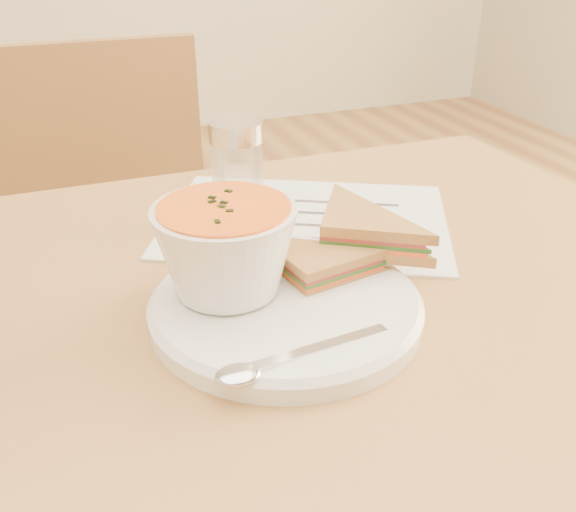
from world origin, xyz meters
name	(u,v)px	position (x,y,z in m)	size (l,w,h in m)	color
chair_far	(125,313)	(-0.08, 0.50, 0.44)	(0.39, 0.39, 0.89)	brown
plate	(286,308)	(0.02, -0.05, 0.76)	(0.25, 0.25, 0.02)	white
soup_bowl	(226,254)	(-0.03, -0.02, 0.81)	(0.13, 0.13, 0.09)	white
sandwich_half_a	(307,289)	(0.04, -0.06, 0.78)	(0.10, 0.10, 0.03)	#B87941
sandwich_half_b	(319,243)	(0.07, -0.01, 0.80)	(0.11, 0.11, 0.03)	#B87941
spoon	(300,355)	(0.00, -0.13, 0.77)	(0.18, 0.04, 0.01)	silver
paper_menu	(307,220)	(0.12, 0.13, 0.75)	(0.33, 0.24, 0.00)	white
condiment_shaker	(237,169)	(0.05, 0.19, 0.81)	(0.06, 0.06, 0.12)	silver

